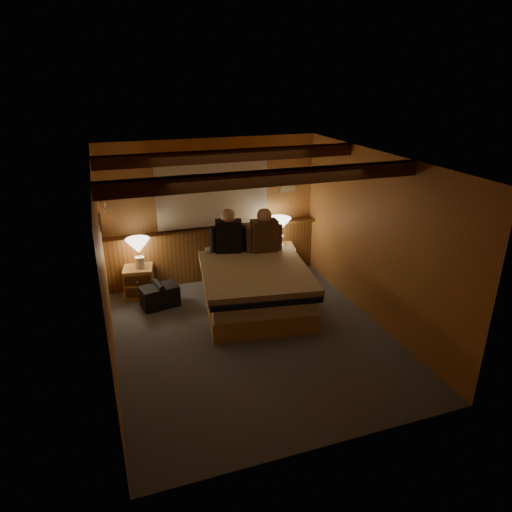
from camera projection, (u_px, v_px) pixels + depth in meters
name	position (u px, v px, depth m)	size (l,w,h in m)	color
floor	(253.00, 337.00, 6.23)	(4.20, 4.20, 0.00)	#4C525B
ceiling	(252.00, 160.00, 5.34)	(4.20, 4.20, 0.00)	#BF8A47
wall_back	(212.00, 211.00, 7.62)	(3.60, 3.60, 0.00)	#BE8344
wall_left	(104.00, 274.00, 5.24)	(4.20, 4.20, 0.00)	#BE8344
wall_right	(375.00, 239.00, 6.33)	(4.20, 4.20, 0.00)	#BE8344
wall_front	(330.00, 340.00, 3.94)	(3.60, 3.60, 0.00)	#BE8344
wainscot	(215.00, 252.00, 7.83)	(3.60, 0.23, 0.94)	brown
curtain_window	(213.00, 193.00, 7.44)	(2.18, 0.09, 1.11)	#482912
ceiling_beams	(248.00, 165.00, 5.50)	(3.60, 1.65, 0.16)	#482912
coat_rail	(102.00, 200.00, 6.47)	(0.05, 0.55, 0.24)	white
framed_print	(288.00, 185.00, 7.88)	(0.30, 0.04, 0.25)	tan
bed	(254.00, 286.00, 6.90)	(1.78, 2.17, 0.68)	#B0834B
nightstand_left	(139.00, 282.00, 7.29)	(0.51, 0.47, 0.49)	#B0834B
nightstand_right	(279.00, 261.00, 7.98)	(0.60, 0.56, 0.57)	#B0834B
lamp_left	(138.00, 248.00, 7.07)	(0.37, 0.37, 0.48)	white
lamp_right	(279.00, 227.00, 7.73)	(0.39, 0.39, 0.51)	white
person_left	(229.00, 234.00, 7.25)	(0.59, 0.33, 0.74)	black
person_right	(264.00, 233.00, 7.28)	(0.61, 0.26, 0.74)	#48301C
duffel_bag	(160.00, 296.00, 6.99)	(0.61, 0.43, 0.40)	black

